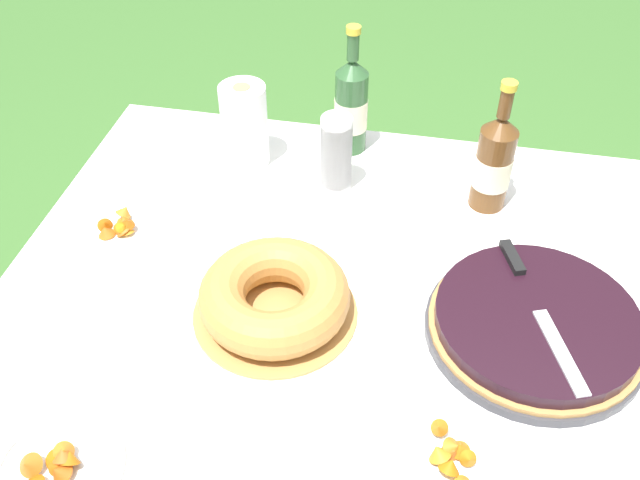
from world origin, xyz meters
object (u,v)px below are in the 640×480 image
at_px(cup_stack, 336,154).
at_px(paper_towel_roll, 245,125).
at_px(cider_bottle_green, 351,106).
at_px(snack_plate_left, 454,464).
at_px(serving_knife, 533,299).
at_px(berry_tart, 536,323).
at_px(bundt_cake, 274,297).
at_px(snack_plate_near, 58,467).
at_px(snack_plate_right, 122,231).
at_px(cider_bottle_amber, 494,162).

bearing_deg(cup_stack, paper_towel_roll, 165.58).
xyz_separation_m(cider_bottle_green, snack_plate_left, (0.31, -0.84, -0.11)).
distance_m(serving_knife, cider_bottle_green, 0.66).
bearing_deg(cider_bottle_green, snack_plate_left, -69.98).
height_order(berry_tart, cider_bottle_green, cider_bottle_green).
bearing_deg(paper_towel_roll, bundt_cake, -68.44).
distance_m(berry_tart, cup_stack, 0.58).
relative_size(cider_bottle_green, paper_towel_roll, 1.57).
relative_size(berry_tart, serving_knife, 1.14).
relative_size(snack_plate_near, snack_plate_left, 0.98).
distance_m(snack_plate_left, snack_plate_right, 0.85).
height_order(serving_knife, bundt_cake, bundt_cake).
xyz_separation_m(serving_knife, bundt_cake, (-0.48, -0.08, -0.02)).
relative_size(berry_tart, snack_plate_right, 2.13).
bearing_deg(cider_bottle_amber, snack_plate_left, -92.86).
relative_size(serving_knife, snack_plate_right, 1.88).
relative_size(serving_knife, paper_towel_roll, 1.75).
bearing_deg(snack_plate_near, snack_plate_left, 11.81).
height_order(serving_knife, paper_towel_roll, paper_towel_roll).
xyz_separation_m(serving_knife, cider_bottle_green, (-0.43, 0.50, 0.06)).
bearing_deg(snack_plate_right, snack_plate_left, -29.68).
height_order(bundt_cake, snack_plate_right, bundt_cake).
bearing_deg(serving_knife, snack_plate_right, -115.92).
bearing_deg(bundt_cake, serving_knife, 8.99).
bearing_deg(bundt_cake, snack_plate_right, 157.61).
bearing_deg(bundt_cake, snack_plate_left, -36.44).
height_order(cup_stack, cider_bottle_amber, cider_bottle_amber).
distance_m(berry_tart, snack_plate_right, 0.88).
distance_m(serving_knife, snack_plate_left, 0.36).
xyz_separation_m(cider_bottle_amber, snack_plate_near, (-0.65, -0.81, -0.10)).
relative_size(bundt_cake, snack_plate_near, 1.56).
height_order(cider_bottle_green, snack_plate_left, cider_bottle_green).
height_order(bundt_cake, cup_stack, cup_stack).
bearing_deg(bundt_cake, cup_stack, 84.14).
bearing_deg(berry_tart, paper_towel_roll, 147.67).
bearing_deg(berry_tart, cider_bottle_green, 129.52).
relative_size(serving_knife, cup_stack, 1.90).
bearing_deg(cider_bottle_green, serving_knife, -49.66).
bearing_deg(serving_knife, paper_towel_roll, -141.54).
height_order(snack_plate_left, paper_towel_roll, paper_towel_roll).
relative_size(cider_bottle_green, snack_plate_near, 1.59).
xyz_separation_m(serving_knife, snack_plate_left, (-0.12, -0.34, -0.05)).
distance_m(bundt_cake, cider_bottle_amber, 0.58).
distance_m(bundt_cake, paper_towel_roll, 0.51).
height_order(snack_plate_left, snack_plate_right, snack_plate_right).
bearing_deg(cider_bottle_green, snack_plate_right, -135.41).
xyz_separation_m(berry_tart, snack_plate_right, (-0.87, 0.11, -0.01)).
height_order(cider_bottle_green, paper_towel_roll, cider_bottle_green).
height_order(cider_bottle_amber, snack_plate_right, cider_bottle_amber).
bearing_deg(snack_plate_right, cider_bottle_amber, 18.96).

